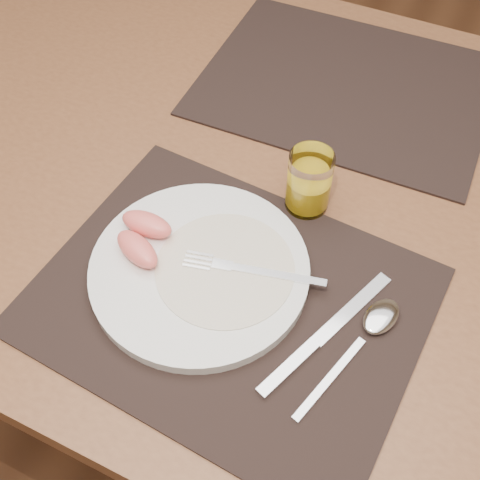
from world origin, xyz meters
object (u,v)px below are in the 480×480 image
object	(u,v)px
fork	(242,269)
placemat_near	(229,300)
table	(282,212)
knife	(316,342)
plate	(200,270)
placemat_far	(346,85)
spoon	(374,325)
juice_glass	(309,184)

from	to	relation	value
fork	placemat_near	bearing A→B (deg)	-90.10
table	fork	xyz separation A→B (m)	(0.02, -0.19, 0.11)
fork	knife	distance (m)	0.12
plate	fork	xyz separation A→B (m)	(0.05, 0.02, 0.01)
placemat_far	plate	world-z (taller)	plate
plate	spoon	size ratio (longest dim) A/B	1.42
placemat_far	juice_glass	distance (m)	0.27
fork	spoon	size ratio (longest dim) A/B	0.92
placemat_near	placemat_far	size ratio (longest dim) A/B	1.00
table	placemat_near	distance (m)	0.24
knife	plate	bearing A→B (deg)	170.26
juice_glass	placemat_near	bearing A→B (deg)	-98.92
placemat_far	spoon	bearing A→B (deg)	-66.53
plate	knife	world-z (taller)	plate
placemat_near	knife	world-z (taller)	knife
knife	juice_glass	xyz separation A→B (m)	(-0.09, 0.19, 0.04)
fork	placemat_far	bearing A→B (deg)	90.98
table	juice_glass	xyz separation A→B (m)	(0.05, -0.04, 0.13)
plate	spoon	bearing A→B (deg)	5.08
fork	juice_glass	bearing A→B (deg)	79.01
placemat_near	placemat_far	world-z (taller)	same
plate	fork	distance (m)	0.05
table	placemat_far	xyz separation A→B (m)	(0.01, 0.22, 0.09)
placemat_near	juice_glass	world-z (taller)	juice_glass
plate	spoon	world-z (taller)	plate
placemat_far	fork	world-z (taller)	fork
plate	knife	size ratio (longest dim) A/B	1.28
placemat_near	plate	xyz separation A→B (m)	(-0.05, 0.02, 0.01)
table	placemat_near	size ratio (longest dim) A/B	3.11
placemat_far	knife	distance (m)	0.47
spoon	placemat_near	bearing A→B (deg)	-167.72
placemat_near	spoon	size ratio (longest dim) A/B	2.37
placemat_near	plate	world-z (taller)	plate
placemat_near	spoon	world-z (taller)	spoon
fork	juice_glass	size ratio (longest dim) A/B	1.97
table	knife	distance (m)	0.28
placemat_near	knife	distance (m)	0.12
fork	knife	size ratio (longest dim) A/B	0.82
table	spoon	distance (m)	0.28
spoon	table	bearing A→B (deg)	135.53
fork	spoon	xyz separation A→B (m)	(0.17, 0.00, -0.01)
table	knife	xyz separation A→B (m)	(0.13, -0.23, 0.09)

